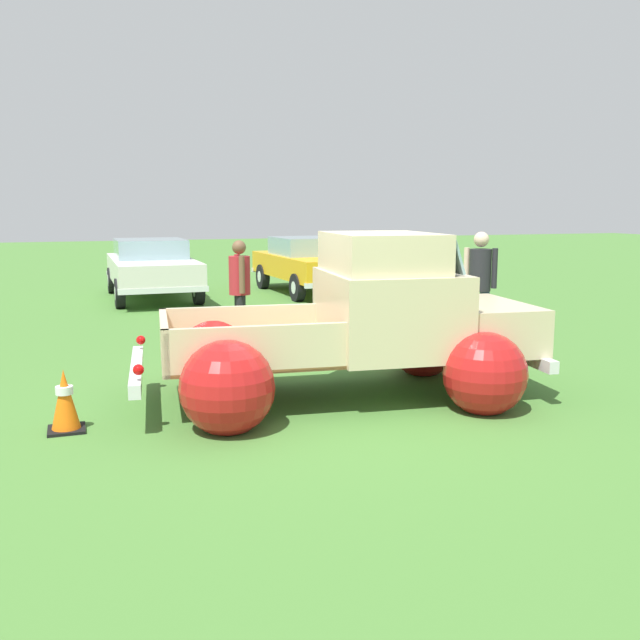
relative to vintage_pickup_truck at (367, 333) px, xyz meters
The scene contains 8 objects.
ground_plane 0.85m from the vintage_pickup_truck, behind, with size 80.00×80.00×0.00m, color #477A33.
vintage_pickup_truck is the anchor object (origin of this frame).
show_car_0 10.03m from the vintage_pickup_truck, 98.15° to the left, with size 1.95×4.57×1.43m.
show_car_1 10.01m from the vintage_pickup_truck, 75.34° to the left, with size 2.02×4.47×1.43m.
spectator_0 3.64m from the vintage_pickup_truck, 37.26° to the left, with size 0.48×0.48×1.83m.
spectator_2 3.62m from the vintage_pickup_truck, 101.27° to the left, with size 0.36×0.53×1.69m.
lane_cone_0 3.39m from the vintage_pickup_truck, behind, with size 0.36×0.36×0.63m.
lane_cone_1 3.00m from the vintage_pickup_truck, 31.93° to the left, with size 0.36×0.36×0.63m.
Camera 1 is at (-2.81, -7.44, 2.22)m, focal length 39.25 mm.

